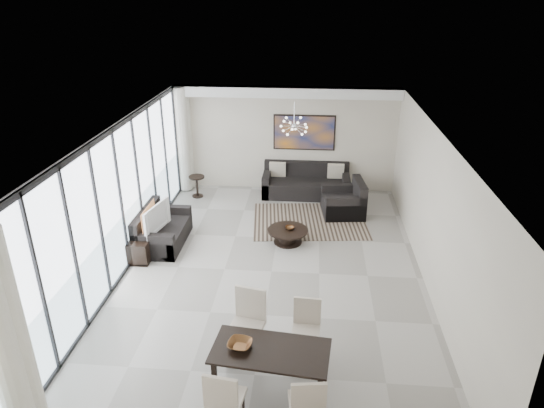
# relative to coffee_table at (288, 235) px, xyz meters

# --- Properties ---
(room_shell) EXTENTS (6.00, 9.00, 2.90)m
(room_shell) POSITION_rel_coffee_table_xyz_m (0.21, -1.26, 1.27)
(room_shell) COLOR #A8A39B
(room_shell) RESTS_ON ground
(window_wall) EXTENTS (0.37, 8.95, 2.90)m
(window_wall) POSITION_rel_coffee_table_xyz_m (-3.11, -1.26, 1.29)
(window_wall) COLOR white
(window_wall) RESTS_ON floor
(soffit) EXTENTS (5.98, 0.40, 0.26)m
(soffit) POSITION_rel_coffee_table_xyz_m (-0.26, 3.04, 2.59)
(soffit) COLOR white
(soffit) RESTS_ON room_shell
(painting) EXTENTS (1.68, 0.04, 0.98)m
(painting) POSITION_rel_coffee_table_xyz_m (0.24, 3.21, 1.47)
(painting) COLOR #C9721B
(painting) RESTS_ON room_shell
(chandelier) EXTENTS (0.66, 0.66, 0.71)m
(chandelier) POSITION_rel_coffee_table_xyz_m (0.04, 1.24, 2.17)
(chandelier) COLOR silver
(chandelier) RESTS_ON room_shell
(rug) EXTENTS (2.91, 2.35, 0.01)m
(rug) POSITION_rel_coffee_table_xyz_m (0.47, 1.14, -0.17)
(rug) COLOR black
(rug) RESTS_ON floor
(coffee_table) EXTENTS (0.91, 0.91, 0.32)m
(coffee_table) POSITION_rel_coffee_table_xyz_m (0.00, 0.00, 0.00)
(coffee_table) COLOR black
(coffee_table) RESTS_ON floor
(bowl_coffee) EXTENTS (0.21, 0.21, 0.06)m
(bowl_coffee) POSITION_rel_coffee_table_xyz_m (0.04, 0.02, 0.17)
(bowl_coffee) COLOR brown
(bowl_coffee) RESTS_ON coffee_table
(sofa_main) EXTENTS (2.35, 0.96, 0.85)m
(sofa_main) POSITION_rel_coffee_table_xyz_m (0.34, 2.81, 0.11)
(sofa_main) COLOR black
(sofa_main) RESTS_ON floor
(loveseat) EXTENTS (0.91, 1.62, 0.81)m
(loveseat) POSITION_rel_coffee_table_xyz_m (-2.80, -0.28, 0.10)
(loveseat) COLOR black
(loveseat) RESTS_ON floor
(armchair) EXTENTS (1.11, 1.16, 0.88)m
(armchair) POSITION_rel_coffee_table_xyz_m (1.34, 1.64, 0.12)
(armchair) COLOR black
(armchair) RESTS_ON floor
(side_table) EXTENTS (0.43, 0.43, 0.59)m
(side_table) POSITION_rel_coffee_table_xyz_m (-2.62, 2.42, 0.22)
(side_table) COLOR black
(side_table) RESTS_ON floor
(tv_console) EXTENTS (0.43, 1.52, 0.47)m
(tv_console) POSITION_rel_coffee_table_xyz_m (-3.02, -0.57, 0.06)
(tv_console) COLOR black
(tv_console) RESTS_ON floor
(television) EXTENTS (0.34, 1.03, 0.59)m
(television) POSITION_rel_coffee_table_xyz_m (-2.86, -0.56, 0.59)
(television) COLOR gray
(television) RESTS_ON tv_console
(dining_table) EXTENTS (1.70, 0.98, 0.68)m
(dining_table) POSITION_rel_coffee_table_xyz_m (0.00, -4.36, 0.41)
(dining_table) COLOR black
(dining_table) RESTS_ON floor
(dining_chair_sw) EXTENTS (0.50, 0.50, 0.96)m
(dining_chair_sw) POSITION_rel_coffee_table_xyz_m (-0.52, -5.13, 0.37)
(dining_chair_sw) COLOR #BEB19E
(dining_chair_sw) RESTS_ON floor
(dining_chair_se) EXTENTS (0.49, 0.49, 0.94)m
(dining_chair_se) POSITION_rel_coffee_table_xyz_m (0.53, -5.12, 0.36)
(dining_chair_se) COLOR #BEB19E
(dining_chair_se) RESTS_ON floor
(dining_chair_nw) EXTENTS (0.59, 0.59, 1.07)m
(dining_chair_nw) POSITION_rel_coffee_table_xyz_m (-0.41, -3.57, 0.44)
(dining_chair_nw) COLOR #BEB19E
(dining_chair_nw) RESTS_ON floor
(dining_chair_ne) EXTENTS (0.45, 0.45, 0.92)m
(dining_chair_ne) POSITION_rel_coffee_table_xyz_m (0.48, -3.54, 0.35)
(dining_chair_ne) COLOR #BEB19E
(dining_chair_ne) RESTS_ON floor
(bowl_dining) EXTENTS (0.39, 0.39, 0.08)m
(bowl_dining) POSITION_rel_coffee_table_xyz_m (-0.43, -4.33, 0.54)
(bowl_dining) COLOR brown
(bowl_dining) RESTS_ON dining_table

